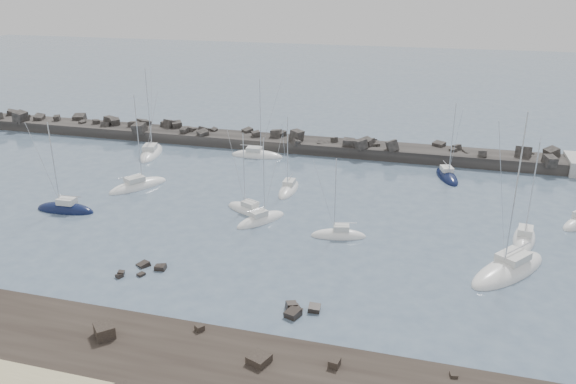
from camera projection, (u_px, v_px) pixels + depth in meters
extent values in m
plane|color=#4B6076|center=(211.00, 240.00, 64.45)|extent=(400.00, 400.00, 0.00)
cube|color=black|center=(102.00, 357.00, 44.67)|extent=(140.00, 12.00, 0.70)
cube|color=black|center=(334.00, 363.00, 42.95)|extent=(0.91, 1.03, 0.60)
cube|color=black|center=(454.00, 375.00, 41.94)|extent=(0.64, 0.69, 0.23)
cube|color=black|center=(259.00, 359.00, 43.37)|extent=(1.95, 1.97, 0.62)
cube|color=black|center=(200.00, 328.00, 47.35)|extent=(0.91, 0.92, 0.48)
cube|color=black|center=(104.00, 331.00, 46.46)|extent=(2.27, 2.26, 1.06)
cube|color=black|center=(120.00, 277.00, 56.44)|extent=(0.87, 0.89, 0.74)
cube|color=black|center=(144.00, 265.00, 58.79)|extent=(1.74, 1.65, 0.98)
cube|color=black|center=(159.00, 268.00, 57.99)|extent=(0.86, 0.83, 0.66)
cube|color=black|center=(121.00, 274.00, 56.81)|extent=(0.86, 0.87, 0.67)
cube|color=black|center=(141.00, 275.00, 56.83)|extent=(0.84, 0.89, 0.47)
cube|color=black|center=(161.00, 269.00, 58.01)|extent=(1.27, 1.15, 0.96)
cube|color=black|center=(293.00, 314.00, 49.90)|extent=(1.59, 1.67, 0.80)
cube|color=black|center=(295.00, 307.00, 50.80)|extent=(1.12, 1.09, 0.56)
cube|color=black|center=(291.00, 306.00, 51.05)|extent=(1.32, 1.17, 0.93)
cube|color=black|center=(314.00, 310.00, 50.79)|extent=(1.21, 1.21, 1.07)
cube|color=black|center=(299.00, 311.00, 50.93)|extent=(0.76, 0.75, 0.48)
cube|color=#282624|center=(256.00, 145.00, 100.43)|extent=(115.00, 6.00, 3.20)
cube|color=#282624|center=(27.00, 117.00, 113.33)|extent=(1.65, 1.46, 1.23)
cube|color=#282624|center=(392.00, 146.00, 91.61)|extent=(2.53, 2.18, 2.37)
cube|color=#282624|center=(110.00, 121.00, 108.86)|extent=(2.43, 2.07, 2.08)
cube|color=#282624|center=(184.00, 131.00, 101.67)|extent=(1.30, 1.59, 1.42)
cube|color=#282624|center=(204.00, 131.00, 103.19)|extent=(2.27, 2.52, 2.16)
cube|color=#282624|center=(439.00, 146.00, 94.17)|extent=(2.37, 2.37, 1.41)
cube|color=#282624|center=(349.00, 144.00, 94.16)|extent=(2.06, 1.90, 2.19)
cube|color=#282624|center=(483.00, 154.00, 88.67)|extent=(1.48, 1.80, 1.36)
cube|color=#282624|center=(105.00, 126.00, 106.61)|extent=(1.91, 2.31, 1.85)
cube|color=#282624|center=(20.00, 117.00, 109.89)|extent=(2.51, 2.50, 2.64)
cube|color=#282624|center=(276.00, 134.00, 99.43)|extent=(2.06, 2.37, 2.00)
cube|color=#282624|center=(248.00, 131.00, 102.57)|extent=(2.28, 2.36, 1.28)
cube|color=#282624|center=(20.00, 123.00, 109.97)|extent=(1.57, 1.67, 0.98)
cube|color=#282624|center=(135.00, 126.00, 106.51)|extent=(2.37, 2.09, 1.94)
cube|color=#282624|center=(190.00, 130.00, 103.79)|extent=(2.25, 2.64, 2.07)
cube|color=#282624|center=(523.00, 152.00, 88.47)|extent=(2.74, 2.86, 2.41)
cube|color=#282624|center=(528.00, 155.00, 90.24)|extent=(1.63, 1.37, 1.22)
cube|color=#282624|center=(550.00, 161.00, 85.34)|extent=(2.39, 2.59, 1.92)
cube|color=#282624|center=(139.00, 129.00, 102.81)|extent=(2.51, 2.16, 2.25)
cube|color=#282624|center=(376.00, 145.00, 94.47)|extent=(1.67, 1.93, 1.45)
cube|color=#282624|center=(166.00, 125.00, 106.62)|extent=(1.92, 1.60, 1.49)
cube|color=#282624|center=(552.00, 153.00, 88.81)|extent=(2.77, 2.75, 1.96)
cube|color=#282624|center=(281.00, 134.00, 99.85)|extent=(1.72, 2.03, 1.23)
cube|color=#282624|center=(82.00, 123.00, 108.65)|extent=(1.35, 1.43, 0.87)
cube|color=#282624|center=(297.00, 136.00, 96.75)|extent=(2.67, 2.50, 2.30)
cube|color=#282624|center=(322.00, 144.00, 95.90)|extent=(2.09, 1.87, 1.60)
cube|color=#282624|center=(467.00, 154.00, 90.91)|extent=(1.93, 1.82, 1.29)
cube|color=#282624|center=(453.00, 151.00, 91.24)|extent=(1.52, 1.49, 1.15)
cube|color=#282624|center=(372.00, 142.00, 96.22)|extent=(1.77, 2.05, 1.46)
cube|color=#282624|center=(214.00, 130.00, 103.24)|extent=(1.32, 1.44, 1.32)
cube|color=#282624|center=(115.00, 122.00, 107.18)|extent=(2.27, 2.29, 1.75)
cube|color=#282624|center=(296.00, 143.00, 95.39)|extent=(1.84, 1.63, 1.47)
cube|color=#282624|center=(177.00, 126.00, 105.55)|extent=(2.57, 2.78, 2.01)
cube|color=#282624|center=(170.00, 125.00, 105.79)|extent=(2.81, 3.03, 2.32)
cube|color=#282624|center=(334.00, 140.00, 96.33)|extent=(1.45, 1.41, 1.12)
cube|color=#282624|center=(366.00, 141.00, 95.83)|extent=(1.95, 1.95, 1.31)
cube|color=#282624|center=(80.00, 118.00, 111.44)|extent=(2.60, 2.54, 1.78)
cube|color=#282624|center=(360.00, 144.00, 92.74)|extent=(2.74, 2.50, 1.98)
cube|color=#282624|center=(83.00, 123.00, 109.25)|extent=(1.28, 1.59, 1.28)
cube|color=#282624|center=(369.00, 144.00, 94.23)|extent=(2.51, 2.35, 1.92)
cube|color=#282624|center=(39.00, 119.00, 111.34)|extent=(2.39, 2.61, 2.11)
cube|color=#282624|center=(12.00, 114.00, 115.29)|extent=(2.93, 2.71, 2.05)
cube|color=#282624|center=(24.00, 119.00, 110.48)|extent=(2.21, 2.35, 1.74)
cube|color=#282624|center=(145.00, 129.00, 105.57)|extent=(1.49, 1.60, 1.23)
cube|color=#282624|center=(457.00, 147.00, 92.09)|extent=(1.68, 1.54, 1.20)
cube|color=#282624|center=(144.00, 124.00, 107.46)|extent=(2.98, 3.19, 2.30)
cube|color=#282624|center=(96.00, 123.00, 108.30)|extent=(1.80, 1.72, 1.47)
cube|color=#282624|center=(256.00, 134.00, 99.55)|extent=(1.95, 1.95, 1.36)
cube|color=#282624|center=(57.00, 118.00, 110.50)|extent=(1.47, 1.68, 1.43)
cube|color=#282624|center=(203.00, 135.00, 100.45)|extent=(2.32, 2.62, 2.15)
ellipsoid|color=white|center=(151.00, 154.00, 95.57)|extent=(5.40, 10.30, 2.45)
cube|color=silver|center=(150.00, 147.00, 94.60)|extent=(2.61, 3.17, 0.76)
cylinder|color=silver|center=(148.00, 109.00, 93.55)|extent=(0.13, 0.13, 13.30)
cylinder|color=silver|center=(148.00, 144.00, 93.70)|extent=(1.08, 3.85, 0.11)
ellipsoid|color=#0D163A|center=(65.00, 210.00, 72.51)|extent=(8.05, 2.88, 2.26)
cube|color=silver|center=(67.00, 201.00, 71.95)|extent=(2.30, 1.71, 0.79)
cylinder|color=silver|center=(54.00, 164.00, 70.38)|extent=(0.13, 0.13, 10.70)
cylinder|color=silver|center=(70.00, 196.00, 71.57)|extent=(3.17, 0.28, 0.11)
ellipsoid|color=white|center=(138.00, 187.00, 80.64)|extent=(7.10, 9.22, 2.24)
cube|color=silver|center=(135.00, 179.00, 79.89)|extent=(2.88, 3.12, 0.70)
cylinder|color=silver|center=(138.00, 138.00, 78.57)|extent=(0.12, 0.12, 12.25)
cylinder|color=silver|center=(130.00, 176.00, 79.25)|extent=(1.96, 3.16, 0.10)
ellipsoid|color=white|center=(257.00, 156.00, 94.51)|extent=(9.06, 3.31, 2.14)
cube|color=silver|center=(254.00, 149.00, 94.15)|extent=(2.60, 1.95, 0.65)
cylinder|color=silver|center=(260.00, 116.00, 91.89)|extent=(0.11, 0.11, 12.03)
cylinder|color=silver|center=(251.00, 145.00, 94.06)|extent=(3.56, 0.31, 0.09)
ellipsoid|color=white|center=(248.00, 211.00, 72.30)|extent=(7.31, 5.00, 1.89)
cube|color=silver|center=(250.00, 204.00, 71.68)|extent=(2.39, 2.13, 0.63)
cylinder|color=silver|center=(244.00, 169.00, 70.65)|extent=(0.11, 0.11, 9.52)
cylinder|color=silver|center=(253.00, 201.00, 71.17)|extent=(2.59, 1.29, 0.09)
ellipsoid|color=white|center=(289.00, 190.00, 79.41)|extent=(2.43, 7.41, 1.90)
cube|color=silver|center=(289.00, 182.00, 79.34)|extent=(1.53, 2.09, 0.62)
cylinder|color=silver|center=(288.00, 152.00, 76.80)|extent=(0.11, 0.11, 9.94)
cylinder|color=silver|center=(290.00, 177.00, 79.60)|extent=(0.15, 2.95, 0.09)
ellipsoid|color=white|center=(261.00, 221.00, 69.39)|extent=(5.87, 7.23, 1.92)
cube|color=silver|center=(258.00, 213.00, 68.77)|extent=(2.33, 2.49, 0.63)
cylinder|color=silver|center=(264.00, 177.00, 67.71)|extent=(0.11, 0.11, 9.74)
cylinder|color=silver|center=(255.00, 210.00, 68.25)|extent=(1.68, 2.45, 0.09)
ellipsoid|color=#0D163A|center=(447.00, 177.00, 84.52)|extent=(4.64, 8.20, 2.06)
cube|color=silver|center=(447.00, 169.00, 84.45)|extent=(2.16, 2.56, 0.68)
cylinder|color=silver|center=(452.00, 139.00, 81.73)|extent=(0.12, 0.12, 10.57)
cylinder|color=silver|center=(446.00, 164.00, 84.74)|extent=(1.02, 3.02, 0.10)
ellipsoid|color=white|center=(338.00, 236.00, 65.28)|extent=(6.69, 3.27, 1.87)
cube|color=silver|center=(341.00, 228.00, 64.86)|extent=(2.03, 1.64, 0.66)
cylinder|color=silver|center=(335.00, 195.00, 63.48)|extent=(0.11, 0.11, 8.67)
cylinder|color=silver|center=(346.00, 223.00, 64.61)|extent=(2.53, 0.62, 0.09)
ellipsoid|color=white|center=(524.00, 240.00, 64.48)|extent=(3.68, 8.10, 2.20)
cube|color=silver|center=(525.00, 230.00, 63.68)|extent=(1.91, 2.42, 0.76)
cylinder|color=silver|center=(533.00, 187.00, 62.78)|extent=(0.13, 0.13, 10.54)
cylinder|color=silver|center=(526.00, 227.00, 62.96)|extent=(0.62, 3.10, 0.11)
ellipsoid|color=white|center=(508.00, 272.00, 57.47)|extent=(9.78, 11.48, 2.69)
cube|color=silver|center=(513.00, 257.00, 57.26)|extent=(3.81, 4.00, 0.78)
cylinder|color=silver|center=(516.00, 192.00, 53.72)|extent=(0.13, 0.13, 15.67)
cylinder|color=silver|center=(519.00, 248.00, 57.46)|extent=(2.84, 3.80, 0.11)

